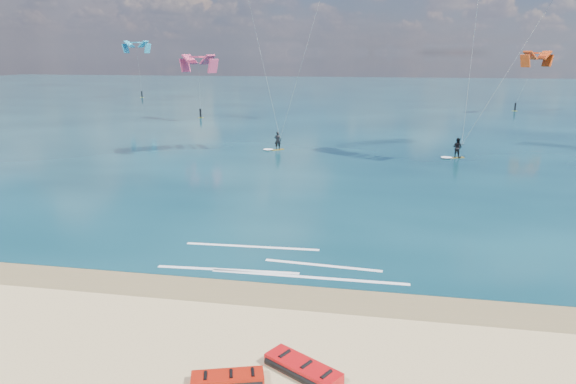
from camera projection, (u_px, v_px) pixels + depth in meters
The scene contains 9 objects.
ground at pixel (325, 144), 57.08m from camera, with size 320.00×320.00×0.00m, color tan.
wet_sand_strip at pixel (231, 291), 21.93m from camera, with size 320.00×2.40×0.01m, color brown.
sea at pixel (355, 97), 117.87m from camera, with size 320.00×200.00×0.04m, color #092532.
packed_kite_left at pixel (228, 383), 15.79m from camera, with size 2.41×1.03×0.38m, color #AD1809, non-canonical shape.
packed_kite_mid at pixel (303, 374), 16.27m from camera, with size 2.82×1.22×0.44m, color red, non-canonical shape.
kitesurfer_main at pixel (281, 51), 48.11m from camera, with size 9.35×9.10×19.15m.
kitesurfer_far at pixel (490, 53), 45.06m from camera, with size 9.98×6.61×18.24m.
shoreline_foam at pixel (277, 265), 24.52m from camera, with size 11.70×3.65×0.01m.
distant_kites at pixel (268, 79), 91.61m from camera, with size 82.54×37.54×11.96m.
Camera 1 is at (5.92, -16.31, 9.84)m, focal length 32.00 mm.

